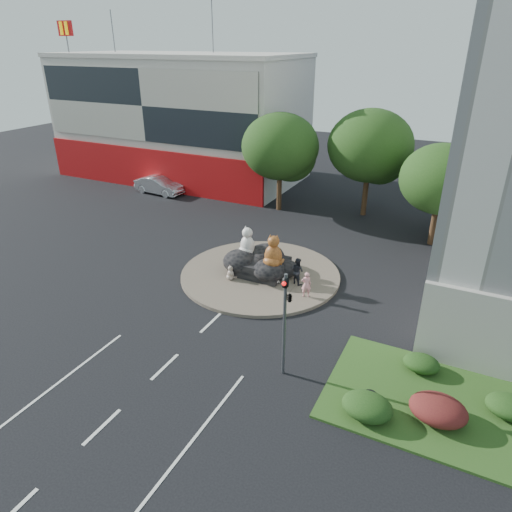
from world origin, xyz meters
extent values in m
plane|color=black|center=(0.00, 0.00, 0.00)|extent=(120.00, 120.00, 0.00)
cylinder|color=brown|center=(0.00, 10.00, 0.10)|extent=(10.00, 10.00, 0.20)
cube|color=beige|center=(-18.00, 28.00, 6.00)|extent=(25.00, 12.00, 12.00)
cube|color=#B21012|center=(-18.00, 21.95, 2.00)|extent=(25.00, 0.30, 4.00)
cube|color=#B2AD9E|center=(-18.00, 21.90, 8.00)|extent=(24.00, 0.15, 6.50)
cube|color=beige|center=(-18.00, 28.00, 12.20)|extent=(25.20, 12.20, 0.40)
cylinder|color=#595B60|center=(-26.00, 28.00, 14.40)|extent=(0.10, 0.10, 4.00)
cylinder|color=#595B60|center=(-15.00, 30.00, 14.90)|extent=(0.10, 0.10, 5.00)
cube|color=#B21012|center=(-28.50, 24.00, 14.60)|extent=(1.80, 0.25, 1.40)
cube|color=#29531B|center=(12.00, 3.00, 0.06)|extent=(10.00, 6.00, 0.12)
cylinder|color=#382314|center=(-4.00, 22.00, 1.87)|extent=(0.44, 0.44, 3.74)
ellipsoid|color=#1C3D13|center=(-4.00, 22.00, 5.53)|extent=(6.46, 6.46, 5.49)
sphere|color=#1C3D13|center=(-3.20, 22.50, 4.68)|extent=(4.25, 4.25, 4.25)
sphere|color=#1C3D13|center=(-4.70, 21.70, 4.93)|extent=(3.74, 3.74, 3.74)
cylinder|color=#382314|center=(3.00, 24.00, 1.98)|extent=(0.44, 0.44, 3.96)
ellipsoid|color=#1C3D13|center=(3.00, 24.00, 5.85)|extent=(6.84, 6.84, 5.81)
sphere|color=#1C3D13|center=(3.80, 24.50, 4.95)|extent=(4.50, 4.50, 4.50)
sphere|color=#1C3D13|center=(2.30, 23.70, 5.22)|extent=(3.96, 3.96, 3.96)
cylinder|color=#382314|center=(9.00, 20.00, 1.65)|extent=(0.44, 0.44, 3.30)
ellipsoid|color=#1C3D13|center=(9.00, 20.00, 4.88)|extent=(5.70, 5.70, 4.84)
sphere|color=#1C3D13|center=(9.80, 20.50, 4.12)|extent=(3.75, 3.75, 3.75)
sphere|color=#1C3D13|center=(8.30, 19.70, 4.35)|extent=(3.30, 3.30, 3.30)
ellipsoid|color=#1C3D13|center=(9.00, 1.00, 0.57)|extent=(2.00, 1.60, 0.90)
ellipsoid|color=#541619|center=(11.50, 2.00, 0.61)|extent=(2.20, 1.76, 0.99)
ellipsoid|color=#1C3D13|center=(14.00, 3.50, 0.53)|extent=(1.80, 1.44, 0.81)
ellipsoid|color=#1C3D13|center=(10.50, 4.80, 0.48)|extent=(1.60, 1.28, 0.72)
cylinder|color=#595B60|center=(5.00, 2.00, 2.50)|extent=(0.14, 0.14, 5.00)
imported|color=black|center=(5.00, 2.00, 4.20)|extent=(0.21, 0.26, 1.30)
imported|color=black|center=(5.20, 2.00, 4.00)|extent=(0.26, 1.24, 0.50)
sphere|color=red|center=(5.00, 1.82, 4.65)|extent=(0.18, 0.18, 0.18)
cylinder|color=#595B60|center=(13.00, 8.00, 4.00)|extent=(0.18, 0.18, 8.00)
cylinder|color=#595B60|center=(12.00, 8.00, 8.00)|extent=(2.00, 0.12, 0.12)
cube|color=silver|center=(11.00, 8.00, 7.90)|extent=(0.50, 0.22, 0.12)
imported|color=pink|center=(3.62, 8.52, 0.97)|extent=(0.66, 0.57, 1.54)
imported|color=black|center=(2.59, 9.73, 1.04)|extent=(0.99, 0.90, 1.67)
imported|color=#B5B8BE|center=(-16.25, 21.06, 0.83)|extent=(5.13, 2.10, 1.65)
cylinder|color=black|center=(8.99, 1.40, 0.50)|extent=(0.64, 0.64, 0.76)
camera|label=1|loc=(11.12, -13.07, 13.48)|focal=32.00mm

